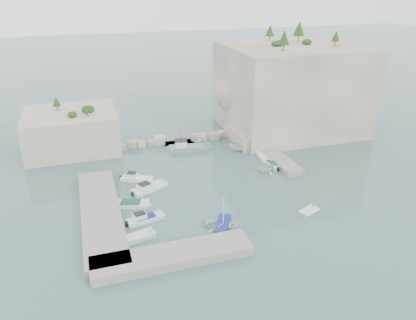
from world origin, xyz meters
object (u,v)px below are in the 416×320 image
object	(u,v)px
tender_east_a	(266,172)
tender_east_b	(273,166)
work_boat	(189,150)
motorboat_c	(131,206)
tender_east_d	(240,151)
motorboat_a	(137,180)
motorboat_d	(145,221)
inflatable_dinghy	(309,212)
motorboat_b	(149,190)
rowboat	(223,226)
motorboat_e	(140,238)
tender_east_c	(264,158)

from	to	relation	value
tender_east_a	tender_east_b	world-z (taller)	tender_east_a
tender_east_a	work_boat	size ratio (longest dim) A/B	0.43
motorboat_c	tender_east_d	world-z (taller)	tender_east_d
motorboat_a	motorboat_d	size ratio (longest dim) A/B	1.01
inflatable_dinghy	work_boat	bearing A→B (deg)	89.18
tender_east_d	motorboat_b	bearing A→B (deg)	146.44
motorboat_c	motorboat_d	bearing A→B (deg)	-57.37
motorboat_c	tender_east_a	world-z (taller)	tender_east_a
tender_east_d	work_boat	world-z (taller)	work_boat
rowboat	inflatable_dinghy	distance (m)	12.18
motorboat_b	tender_east_b	size ratio (longest dim) A/B	1.58
motorboat_b	rowboat	distance (m)	14.49
motorboat_d	motorboat_e	xyz separation A→B (m)	(-1.25, -3.66, 0.00)
tender_east_c	work_boat	bearing A→B (deg)	63.17
tender_east_a	tender_east_c	distance (m)	5.62
rowboat	tender_east_b	distance (m)	20.11
motorboat_c	tender_east_a	xyz separation A→B (m)	(22.48, 4.27, 0.00)
tender_east_d	motorboat_e	bearing A→B (deg)	163.38
motorboat_b	tender_east_c	world-z (taller)	motorboat_b
tender_east_c	tender_east_d	distance (m)	5.04
motorboat_d	tender_east_a	xyz separation A→B (m)	(21.19, 8.67, 0.00)
tender_east_c	tender_east_a	bearing A→B (deg)	163.89
motorboat_e	motorboat_b	bearing A→B (deg)	61.37
motorboat_b	rowboat	world-z (taller)	motorboat_b
motorboat_b	tender_east_c	size ratio (longest dim) A/B	1.09
motorboat_a	motorboat_c	xyz separation A→B (m)	(-1.94, -7.45, 0.00)
tender_east_a	motorboat_b	bearing A→B (deg)	81.98
inflatable_dinghy	tender_east_c	world-z (taller)	tender_east_c
motorboat_d	inflatable_dinghy	bearing A→B (deg)	-23.78
tender_east_a	inflatable_dinghy	bearing A→B (deg)	171.54
motorboat_d	work_boat	bearing A→B (deg)	49.41
motorboat_d	work_boat	distance (m)	24.16
motorboat_a	tender_east_a	xyz separation A→B (m)	(20.54, -3.18, 0.00)
motorboat_c	tender_east_d	size ratio (longest dim) A/B	1.33
motorboat_c	inflatable_dinghy	xyz separation A→B (m)	(22.68, -8.92, 0.00)
inflatable_dinghy	tender_east_d	xyz separation A→B (m)	(-0.94, 22.62, 0.00)
motorboat_a	tender_east_b	distance (m)	22.64
motorboat_c	inflatable_dinghy	distance (m)	24.37
motorboat_d	tender_east_d	xyz separation A→B (m)	(20.45, 18.10, 0.00)
motorboat_e	rowboat	bearing A→B (deg)	-16.99
tender_east_b	motorboat_c	bearing A→B (deg)	103.42
motorboat_e	tender_east_b	distance (m)	28.08
motorboat_d	inflatable_dinghy	xyz separation A→B (m)	(21.39, -4.53, 0.00)
motorboat_d	tender_east_a	distance (m)	22.90
motorboat_d	rowboat	bearing A→B (deg)	-37.01
motorboat_c	tender_east_a	bearing A→B (deg)	27.06
motorboat_d	tender_east_c	world-z (taller)	motorboat_d
motorboat_c	motorboat_e	xyz separation A→B (m)	(0.03, -8.06, 0.00)
inflatable_dinghy	tender_east_a	distance (m)	13.20
motorboat_b	work_boat	size ratio (longest dim) A/B	0.77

